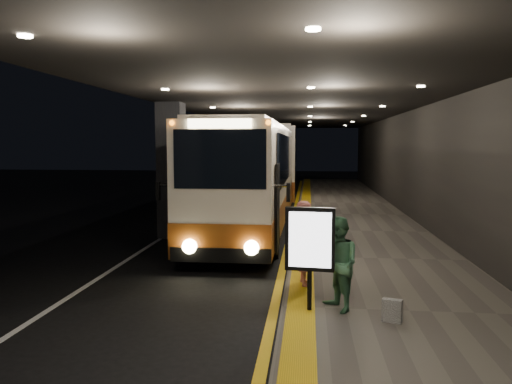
{
  "coord_description": "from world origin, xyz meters",
  "views": [
    {
      "loc": [
        2.97,
        -11.91,
        3.06
      ],
      "look_at": [
        1.47,
        2.19,
        1.7
      ],
      "focal_mm": 35.0,
      "sensor_mm": 36.0,
      "label": 1
    }
  ],
  "objects_px": {
    "coach_main": "(250,183)",
    "stanchion_post": "(309,251)",
    "passenger_waiting_green": "(338,264)",
    "passenger_boarding": "(305,243)",
    "bag_polka": "(392,311)",
    "coach_second": "(272,165)",
    "info_sign": "(310,241)"
  },
  "relations": [
    {
      "from": "bag_polka",
      "to": "info_sign",
      "type": "relative_size",
      "value": 0.21
    },
    {
      "from": "coach_main",
      "to": "stanchion_post",
      "type": "xyz_separation_m",
      "value": [
        2.03,
        -5.84,
        -1.04
      ]
    },
    {
      "from": "passenger_boarding",
      "to": "bag_polka",
      "type": "distance_m",
      "value": 2.6
    },
    {
      "from": "coach_main",
      "to": "passenger_boarding",
      "type": "relative_size",
      "value": 6.67
    },
    {
      "from": "bag_polka",
      "to": "passenger_boarding",
      "type": "bearing_deg",
      "value": 125.12
    },
    {
      "from": "stanchion_post",
      "to": "info_sign",
      "type": "bearing_deg",
      "value": -89.99
    },
    {
      "from": "bag_polka",
      "to": "info_sign",
      "type": "height_order",
      "value": "info_sign"
    },
    {
      "from": "coach_main",
      "to": "stanchion_post",
      "type": "relative_size",
      "value": 10.61
    },
    {
      "from": "coach_main",
      "to": "passenger_waiting_green",
      "type": "xyz_separation_m",
      "value": [
        2.52,
        -8.22,
        -0.76
      ]
    },
    {
      "from": "passenger_boarding",
      "to": "info_sign",
      "type": "height_order",
      "value": "info_sign"
    },
    {
      "from": "coach_second",
      "to": "stanchion_post",
      "type": "xyz_separation_m",
      "value": [
        2.16,
        -17.76,
        -1.17
      ]
    },
    {
      "from": "coach_second",
      "to": "info_sign",
      "type": "xyz_separation_m",
      "value": [
        2.16,
        -20.17,
        -0.49
      ]
    },
    {
      "from": "coach_second",
      "to": "passenger_boarding",
      "type": "height_order",
      "value": "coach_second"
    },
    {
      "from": "coach_second",
      "to": "stanchion_post",
      "type": "bearing_deg",
      "value": -85.14
    },
    {
      "from": "passenger_waiting_green",
      "to": "coach_main",
      "type": "bearing_deg",
      "value": 169.69
    },
    {
      "from": "coach_main",
      "to": "bag_polka",
      "type": "bearing_deg",
      "value": -68.41
    },
    {
      "from": "passenger_waiting_green",
      "to": "passenger_boarding",
      "type": "bearing_deg",
      "value": 172.73
    },
    {
      "from": "coach_second",
      "to": "stanchion_post",
      "type": "relative_size",
      "value": 11.29
    },
    {
      "from": "passenger_boarding",
      "to": "bag_polka",
      "type": "xyz_separation_m",
      "value": [
        1.44,
        -2.05,
        -0.69
      ]
    },
    {
      "from": "coach_second",
      "to": "passenger_boarding",
      "type": "xyz_separation_m",
      "value": [
        2.07,
        -18.55,
        -0.84
      ]
    },
    {
      "from": "info_sign",
      "to": "bag_polka",
      "type": "bearing_deg",
      "value": -11.99
    },
    {
      "from": "passenger_boarding",
      "to": "stanchion_post",
      "type": "bearing_deg",
      "value": -18.84
    },
    {
      "from": "passenger_boarding",
      "to": "info_sign",
      "type": "bearing_deg",
      "value": 170.8
    },
    {
      "from": "stanchion_post",
      "to": "coach_second",
      "type": "bearing_deg",
      "value": 96.93
    },
    {
      "from": "passenger_waiting_green",
      "to": "stanchion_post",
      "type": "xyz_separation_m",
      "value": [
        -0.49,
        2.38,
        -0.28
      ]
    },
    {
      "from": "coach_main",
      "to": "stanchion_post",
      "type": "height_order",
      "value": "coach_main"
    },
    {
      "from": "info_sign",
      "to": "stanchion_post",
      "type": "relative_size",
      "value": 1.65
    },
    {
      "from": "passenger_waiting_green",
      "to": "bag_polka",
      "type": "height_order",
      "value": "passenger_waiting_green"
    },
    {
      "from": "passenger_waiting_green",
      "to": "stanchion_post",
      "type": "bearing_deg",
      "value": 164.31
    },
    {
      "from": "info_sign",
      "to": "passenger_waiting_green",
      "type": "bearing_deg",
      "value": 9.57
    },
    {
      "from": "coach_main",
      "to": "coach_second",
      "type": "distance_m",
      "value": 11.92
    },
    {
      "from": "info_sign",
      "to": "stanchion_post",
      "type": "height_order",
      "value": "info_sign"
    }
  ]
}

